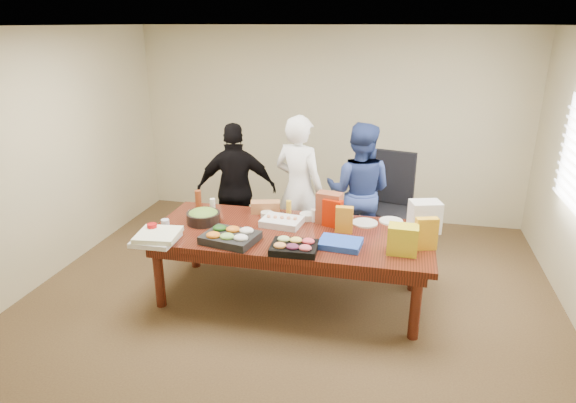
% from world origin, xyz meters
% --- Properties ---
extents(floor, '(5.50, 5.00, 0.02)m').
position_xyz_m(floor, '(0.00, 0.00, -0.01)').
color(floor, '#47301E').
rests_on(floor, ground).
extents(ceiling, '(5.50, 5.00, 0.02)m').
position_xyz_m(ceiling, '(0.00, 0.00, 2.71)').
color(ceiling, white).
rests_on(ceiling, wall_back).
extents(wall_back, '(5.50, 0.04, 2.70)m').
position_xyz_m(wall_back, '(0.00, 2.50, 1.35)').
color(wall_back, beige).
rests_on(wall_back, floor).
extents(wall_front, '(5.50, 0.04, 2.70)m').
position_xyz_m(wall_front, '(0.00, -2.50, 1.35)').
color(wall_front, beige).
rests_on(wall_front, floor).
extents(wall_left, '(0.04, 5.00, 2.70)m').
position_xyz_m(wall_left, '(-2.75, 0.00, 1.35)').
color(wall_left, beige).
rests_on(wall_left, floor).
extents(conference_table, '(2.80, 1.20, 0.75)m').
position_xyz_m(conference_table, '(0.00, 0.00, 0.38)').
color(conference_table, '#4C1C0F').
rests_on(conference_table, floor).
extents(office_chair, '(0.74, 0.74, 1.20)m').
position_xyz_m(office_chair, '(0.97, 1.30, 0.60)').
color(office_chair, black).
rests_on(office_chair, floor).
extents(person_center, '(0.75, 0.62, 1.76)m').
position_xyz_m(person_center, '(-0.11, 0.97, 0.88)').
color(person_center, white).
rests_on(person_center, floor).
extents(person_right, '(0.86, 0.70, 1.66)m').
position_xyz_m(person_right, '(0.57, 1.17, 0.83)').
color(person_right, navy).
rests_on(person_right, floor).
extents(person_left, '(1.03, 0.64, 1.63)m').
position_xyz_m(person_left, '(-0.88, 0.95, 0.82)').
color(person_left, black).
rests_on(person_left, floor).
extents(veggie_tray, '(0.56, 0.48, 0.08)m').
position_xyz_m(veggie_tray, '(-0.51, -0.35, 0.79)').
color(veggie_tray, black).
rests_on(veggie_tray, conference_table).
extents(fruit_tray, '(0.44, 0.35, 0.06)m').
position_xyz_m(fruit_tray, '(0.13, -0.43, 0.78)').
color(fruit_tray, black).
rests_on(fruit_tray, conference_table).
extents(sheet_cake, '(0.44, 0.35, 0.07)m').
position_xyz_m(sheet_cake, '(-0.13, 0.16, 0.79)').
color(sheet_cake, white).
rests_on(sheet_cake, conference_table).
extents(salad_bowl, '(0.36, 0.36, 0.11)m').
position_xyz_m(salad_bowl, '(-0.94, 0.03, 0.81)').
color(salad_bowl, black).
rests_on(salad_bowl, conference_table).
extents(chip_bag_blue, '(0.41, 0.33, 0.06)m').
position_xyz_m(chip_bag_blue, '(0.53, -0.23, 0.78)').
color(chip_bag_blue, blue).
rests_on(chip_bag_blue, conference_table).
extents(chip_bag_red, '(0.21, 0.13, 0.29)m').
position_xyz_m(chip_bag_red, '(0.39, 0.23, 0.89)').
color(chip_bag_red, '#B01A00').
rests_on(chip_bag_red, conference_table).
extents(chip_bag_yellow, '(0.22, 0.14, 0.31)m').
position_xyz_m(chip_bag_yellow, '(1.30, -0.11, 0.90)').
color(chip_bag_yellow, gold).
rests_on(chip_bag_yellow, conference_table).
extents(chip_bag_orange, '(0.18, 0.08, 0.27)m').
position_xyz_m(chip_bag_orange, '(0.52, 0.11, 0.88)').
color(chip_bag_orange, orange).
rests_on(chip_bag_orange, conference_table).
extents(mayo_jar, '(0.10, 0.10, 0.13)m').
position_xyz_m(mayo_jar, '(0.19, 0.34, 0.82)').
color(mayo_jar, white).
rests_on(mayo_jar, conference_table).
extents(mustard_bottle, '(0.06, 0.06, 0.16)m').
position_xyz_m(mustard_bottle, '(-0.12, 0.46, 0.83)').
color(mustard_bottle, gold).
rests_on(mustard_bottle, conference_table).
extents(dressing_bottle, '(0.07, 0.07, 0.22)m').
position_xyz_m(dressing_bottle, '(-1.15, 0.40, 0.86)').
color(dressing_bottle, maroon).
rests_on(dressing_bottle, conference_table).
extents(ranch_bottle, '(0.07, 0.07, 0.18)m').
position_xyz_m(ranch_bottle, '(-0.94, 0.29, 0.84)').
color(ranch_bottle, white).
rests_on(ranch_bottle, conference_table).
extents(banana_bunch, '(0.29, 0.26, 0.08)m').
position_xyz_m(banana_bunch, '(0.42, 0.40, 0.79)').
color(banana_bunch, orange).
rests_on(banana_bunch, conference_table).
extents(bread_loaf, '(0.34, 0.22, 0.13)m').
position_xyz_m(bread_loaf, '(-0.39, 0.47, 0.81)').
color(bread_loaf, '#9D6339').
rests_on(bread_loaf, conference_table).
extents(kraft_bag, '(0.28, 0.19, 0.33)m').
position_xyz_m(kraft_bag, '(0.34, 0.31, 0.92)').
color(kraft_bag, brown).
rests_on(kraft_bag, conference_table).
extents(red_cup, '(0.11, 0.11, 0.13)m').
position_xyz_m(red_cup, '(-1.30, -0.40, 0.81)').
color(red_cup, '#B20F0F').
rests_on(red_cup, conference_table).
extents(clear_cup_a, '(0.10, 0.10, 0.11)m').
position_xyz_m(clear_cup_a, '(-1.24, -0.23, 0.81)').
color(clear_cup_a, silver).
rests_on(clear_cup_a, conference_table).
extents(clear_cup_b, '(0.09, 0.09, 0.10)m').
position_xyz_m(clear_cup_b, '(-1.10, 0.09, 0.80)').
color(clear_cup_b, silver).
rests_on(clear_cup_b, conference_table).
extents(pizza_box_lower, '(0.40, 0.40, 0.04)m').
position_xyz_m(pizza_box_lower, '(-1.21, -0.52, 0.77)').
color(pizza_box_lower, white).
rests_on(pizza_box_lower, conference_table).
extents(pizza_box_upper, '(0.43, 0.43, 0.04)m').
position_xyz_m(pizza_box_upper, '(-1.19, -0.50, 0.82)').
color(pizza_box_upper, white).
rests_on(pizza_box_upper, pizza_box_lower).
extents(plate_a, '(0.29, 0.29, 0.02)m').
position_xyz_m(plate_a, '(0.71, 0.38, 0.76)').
color(plate_a, silver).
rests_on(plate_a, conference_table).
extents(plate_b, '(0.31, 0.31, 0.02)m').
position_xyz_m(plate_b, '(0.98, 0.50, 0.76)').
color(plate_b, white).
rests_on(plate_b, conference_table).
extents(dip_bowl_a, '(0.21, 0.21, 0.07)m').
position_xyz_m(dip_bowl_a, '(0.10, 0.37, 0.78)').
color(dip_bowl_a, white).
rests_on(dip_bowl_a, conference_table).
extents(dip_bowl_b, '(0.17, 0.17, 0.05)m').
position_xyz_m(dip_bowl_b, '(-0.34, 0.34, 0.78)').
color(dip_bowl_b, beige).
rests_on(dip_bowl_b, conference_table).
extents(grocery_bag_white, '(0.34, 0.29, 0.31)m').
position_xyz_m(grocery_bag_white, '(1.30, 0.31, 0.91)').
color(grocery_bag_white, white).
rests_on(grocery_bag_white, conference_table).
extents(grocery_bag_yellow, '(0.27, 0.19, 0.27)m').
position_xyz_m(grocery_bag_yellow, '(1.09, -0.25, 0.88)').
color(grocery_bag_yellow, yellow).
rests_on(grocery_bag_yellow, conference_table).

